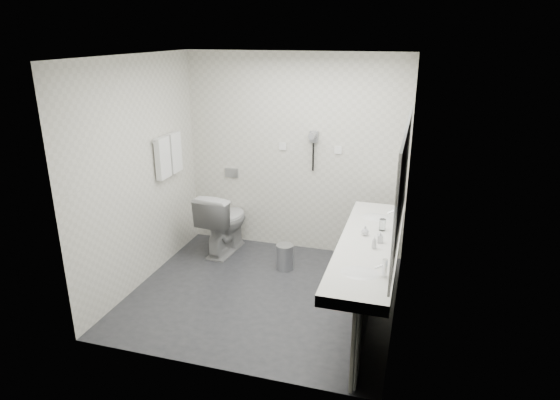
% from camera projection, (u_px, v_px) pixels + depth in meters
% --- Properties ---
extents(floor, '(2.80, 2.80, 0.00)m').
position_uv_depth(floor, '(263.00, 293.00, 5.31)').
color(floor, '#292A2E').
rests_on(floor, ground).
extents(ceiling, '(2.80, 2.80, 0.00)m').
position_uv_depth(ceiling, '(260.00, 56.00, 4.48)').
color(ceiling, white).
rests_on(ceiling, wall_back).
extents(wall_back, '(2.80, 0.00, 2.80)m').
position_uv_depth(wall_back, '(294.00, 155.00, 6.07)').
color(wall_back, silver).
rests_on(wall_back, floor).
extents(wall_front, '(2.80, 0.00, 2.80)m').
position_uv_depth(wall_front, '(208.00, 233.00, 3.72)').
color(wall_front, silver).
rests_on(wall_front, floor).
extents(wall_left, '(0.00, 2.60, 2.60)m').
position_uv_depth(wall_left, '(140.00, 174.00, 5.27)').
color(wall_left, silver).
rests_on(wall_left, floor).
extents(wall_right, '(0.00, 2.60, 2.60)m').
position_uv_depth(wall_right, '(404.00, 197.00, 4.52)').
color(wall_right, silver).
rests_on(wall_right, floor).
extents(vanity_counter, '(0.55, 2.20, 0.10)m').
position_uv_depth(vanity_counter, '(369.00, 246.00, 4.56)').
color(vanity_counter, white).
rests_on(vanity_counter, floor).
extents(vanity_panel, '(0.03, 2.15, 0.75)m').
position_uv_depth(vanity_panel, '(369.00, 287.00, 4.69)').
color(vanity_panel, gray).
rests_on(vanity_panel, floor).
extents(vanity_post_near, '(0.06, 0.06, 0.75)m').
position_uv_depth(vanity_post_near, '(357.00, 352.00, 3.74)').
color(vanity_post_near, silver).
rests_on(vanity_post_near, floor).
extents(vanity_post_far, '(0.06, 0.06, 0.75)m').
position_uv_depth(vanity_post_far, '(382.00, 244.00, 5.63)').
color(vanity_post_far, silver).
rests_on(vanity_post_far, floor).
extents(mirror, '(0.02, 2.20, 1.05)m').
position_uv_depth(mirror, '(403.00, 183.00, 4.28)').
color(mirror, '#B2BCC6').
rests_on(mirror, wall_right).
extents(basin_near, '(0.40, 0.31, 0.05)m').
position_uv_depth(basin_near, '(360.00, 275.00, 3.96)').
color(basin_near, white).
rests_on(basin_near, vanity_counter).
extents(basin_far, '(0.40, 0.31, 0.05)m').
position_uv_depth(basin_far, '(376.00, 219.00, 5.14)').
color(basin_far, white).
rests_on(basin_far, vanity_counter).
extents(faucet_near, '(0.04, 0.04, 0.15)m').
position_uv_depth(faucet_near, '(385.00, 268.00, 3.88)').
color(faucet_near, silver).
rests_on(faucet_near, vanity_counter).
extents(faucet_far, '(0.04, 0.04, 0.15)m').
position_uv_depth(faucet_far, '(396.00, 213.00, 5.06)').
color(faucet_far, silver).
rests_on(faucet_far, vanity_counter).
extents(soap_bottle_a, '(0.06, 0.06, 0.11)m').
position_uv_depth(soap_bottle_a, '(380.00, 237.00, 4.50)').
color(soap_bottle_a, white).
rests_on(soap_bottle_a, vanity_counter).
extents(soap_bottle_b, '(0.10, 0.10, 0.09)m').
position_uv_depth(soap_bottle_b, '(365.00, 231.00, 4.67)').
color(soap_bottle_b, white).
rests_on(soap_bottle_b, vanity_counter).
extents(soap_bottle_c, '(0.05, 0.05, 0.12)m').
position_uv_depth(soap_bottle_c, '(374.00, 242.00, 4.38)').
color(soap_bottle_c, white).
rests_on(soap_bottle_c, vanity_counter).
extents(glass_left, '(0.08, 0.08, 0.12)m').
position_uv_depth(glass_left, '(382.00, 225.00, 4.78)').
color(glass_left, silver).
rests_on(glass_left, vanity_counter).
extents(toilet, '(0.53, 0.84, 0.82)m').
position_uv_depth(toilet, '(224.00, 221.00, 6.21)').
color(toilet, white).
rests_on(toilet, floor).
extents(flush_plate, '(0.18, 0.02, 0.12)m').
position_uv_depth(flush_plate, '(232.00, 173.00, 6.38)').
color(flush_plate, '#B2B5BA').
rests_on(flush_plate, wall_back).
extents(pedal_bin, '(0.25, 0.25, 0.29)m').
position_uv_depth(pedal_bin, '(285.00, 257.00, 5.82)').
color(pedal_bin, '#B2B5BA').
rests_on(pedal_bin, floor).
extents(bin_lid, '(0.21, 0.21, 0.02)m').
position_uv_depth(bin_lid, '(285.00, 246.00, 5.77)').
color(bin_lid, '#B2B5BA').
rests_on(bin_lid, pedal_bin).
extents(towel_rail, '(0.02, 0.62, 0.02)m').
position_uv_depth(towel_rail, '(167.00, 137.00, 5.65)').
color(towel_rail, silver).
rests_on(towel_rail, wall_left).
extents(towel_near, '(0.07, 0.24, 0.48)m').
position_uv_depth(towel_near, '(163.00, 158.00, 5.60)').
color(towel_near, white).
rests_on(towel_near, towel_rail).
extents(towel_far, '(0.07, 0.24, 0.48)m').
position_uv_depth(towel_far, '(174.00, 152.00, 5.85)').
color(towel_far, white).
rests_on(towel_far, towel_rail).
extents(dryer_cradle, '(0.10, 0.04, 0.14)m').
position_uv_depth(dryer_cradle, '(314.00, 137.00, 5.89)').
color(dryer_cradle, gray).
rests_on(dryer_cradle, wall_back).
extents(dryer_barrel, '(0.08, 0.14, 0.08)m').
position_uv_depth(dryer_barrel, '(313.00, 135.00, 5.82)').
color(dryer_barrel, gray).
rests_on(dryer_barrel, dryer_cradle).
extents(dryer_cord, '(0.02, 0.02, 0.35)m').
position_uv_depth(dryer_cord, '(313.00, 157.00, 5.96)').
color(dryer_cord, black).
rests_on(dryer_cord, dryer_cradle).
extents(switch_plate_a, '(0.09, 0.02, 0.09)m').
position_uv_depth(switch_plate_a, '(283.00, 146.00, 6.07)').
color(switch_plate_a, white).
rests_on(switch_plate_a, wall_back).
extents(switch_plate_b, '(0.09, 0.02, 0.09)m').
position_uv_depth(switch_plate_b, '(338.00, 150.00, 5.88)').
color(switch_plate_b, white).
rests_on(switch_plate_b, wall_back).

